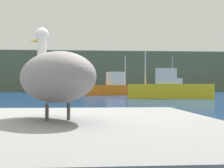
% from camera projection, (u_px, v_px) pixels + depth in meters
% --- Properties ---
extents(hillside_backdrop, '(140.00, 17.37, 8.95)m').
position_uv_depth(hillside_backdrop, '(87.00, 73.00, 74.60)').
color(hillside_backdrop, '#5B664C').
rests_on(hillside_backdrop, ground).
extents(pier_dock, '(2.89, 3.19, 0.68)m').
position_uv_depth(pier_dock, '(56.00, 159.00, 2.66)').
color(pier_dock, gray).
rests_on(pier_dock, ground).
extents(pelican, '(0.99, 1.38, 0.87)m').
position_uv_depth(pelican, '(55.00, 77.00, 2.67)').
color(pelican, gray).
rests_on(pelican, pier_dock).
extents(fishing_boat_yellow, '(7.47, 3.89, 4.20)m').
position_uv_depth(fishing_boat_yellow, '(169.00, 88.00, 26.63)').
color(fishing_boat_yellow, yellow).
rests_on(fishing_boat_yellow, ground).
extents(fishing_boat_orange, '(6.86, 3.98, 4.88)m').
position_uv_depth(fishing_boat_orange, '(112.00, 87.00, 37.09)').
color(fishing_boat_orange, orange).
rests_on(fishing_boat_orange, ground).
extents(fishing_boat_teal, '(4.87, 1.95, 5.10)m').
position_uv_depth(fishing_boat_teal, '(181.00, 89.00, 41.37)').
color(fishing_boat_teal, teal).
rests_on(fishing_boat_teal, ground).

